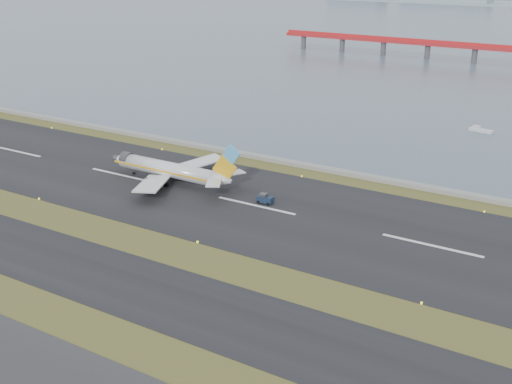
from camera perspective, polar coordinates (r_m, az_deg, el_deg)
ground at (r=121.98m, az=-7.28°, el=-5.84°), size 1000.00×1000.00×0.00m
taxiway_strip at (r=113.95m, az=-11.01°, el=-8.10°), size 1000.00×18.00×0.10m
runway_strip at (r=144.40m, az=0.01°, el=-1.24°), size 1000.00×45.00×0.10m
seawall at (r=169.06m, az=5.25°, el=2.21°), size 1000.00×2.50×1.00m
airliner at (r=158.24m, az=-7.47°, el=1.92°), size 38.52×32.89×12.80m
pushback_tug at (r=145.53m, az=0.80°, el=-0.61°), size 3.68×2.27×2.31m
workboat_near at (r=214.87m, az=19.32°, el=5.22°), size 7.65×3.47×1.79m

